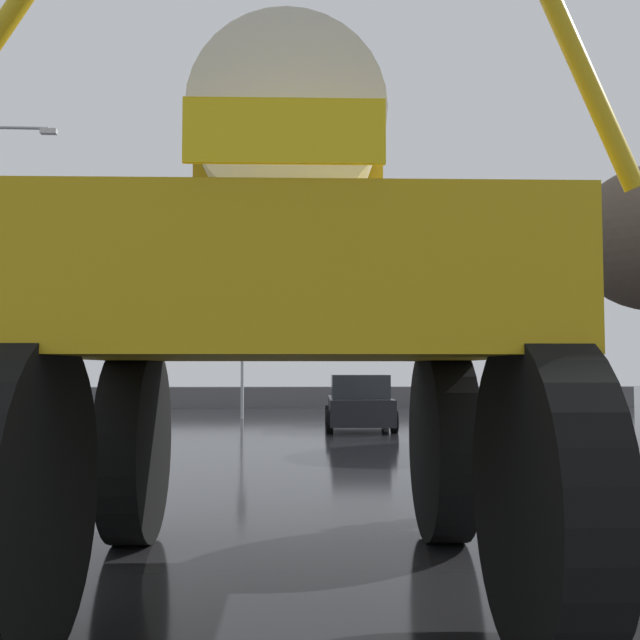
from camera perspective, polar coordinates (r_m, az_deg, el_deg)
ground_plane at (r=16.48m, az=-3.77°, el=-9.44°), size 120.00×120.00×0.00m
oversize_sprayer at (r=6.10m, az=-2.34°, el=0.69°), size 4.31×5.11×4.87m
sedan_ahead at (r=21.97m, az=2.89°, el=-6.12°), size 2.06×4.19×1.52m
traffic_signal_far_left at (r=26.82m, az=-5.68°, el=-1.59°), size 0.24×0.55×3.58m
roadside_barrier at (r=34.06m, az=-3.56°, el=-5.67°), size 32.24×0.24×0.90m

